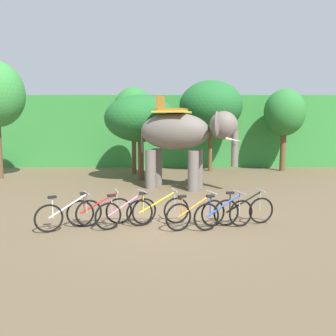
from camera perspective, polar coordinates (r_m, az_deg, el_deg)
name	(u,v)px	position (r m, az deg, el deg)	size (l,w,h in m)	color
ground_plane	(163,218)	(10.03, -0.79, -8.11)	(80.00, 80.00, 0.00)	brown
foliage_hedge	(165,131)	(24.15, -0.41, 6.13)	(36.00, 6.00, 4.36)	#338438
tree_far_left	(133,113)	(18.44, -5.81, 8.94)	(2.19, 2.19, 4.54)	brown
tree_left	(140,119)	(16.42, -4.69, 8.05)	(3.34, 3.34, 4.00)	brown
tree_center_left	(210,106)	(19.73, 6.87, 10.02)	(3.50, 3.50, 5.02)	brown
tree_center	(283,113)	(20.70, 18.39, 8.52)	(2.26, 2.26, 4.58)	brown
elephant	(181,135)	(14.16, 2.22, 5.41)	(4.23, 2.69, 3.78)	#665E56
bike_white	(68,215)	(9.20, -16.04, -7.34)	(1.51, 0.90, 0.92)	black
bike_red	(99,211)	(9.37, -11.27, -6.93)	(1.66, 0.62, 0.92)	black
bike_pink	(126,213)	(9.10, -6.96, -7.26)	(1.51, 0.90, 0.92)	black
bike_yellow	(157,211)	(9.25, -1.78, -6.98)	(1.67, 0.61, 0.92)	black
bike_orange	(195,214)	(8.94, 4.47, -7.50)	(1.58, 0.80, 0.92)	black
bike_blue	(223,214)	(9.03, 9.00, -7.42)	(1.61, 0.74, 0.92)	black
bike_black	(243,210)	(9.48, 12.16, -6.79)	(1.68, 0.58, 0.92)	black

